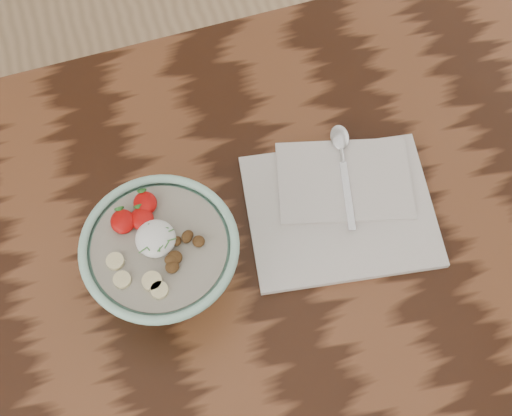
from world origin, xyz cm
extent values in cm
cube|color=black|center=(0.00, 0.00, 73.00)|extent=(160.00, 90.00, 4.00)
cylinder|color=#4C2D19|center=(72.00, 37.00, 35.50)|extent=(7.00, 7.00, 71.00)
cylinder|color=#A0D7BF|center=(5.56, 2.99, 75.66)|extent=(9.24, 9.24, 1.32)
torus|color=#A0D7BF|center=(5.56, 2.99, 86.44)|extent=(21.01, 21.01, 1.21)
cylinder|color=#A19985|center=(5.56, 2.99, 85.78)|extent=(17.82, 17.82, 1.10)
ellipsoid|color=white|center=(5.42, 3.79, 87.35)|extent=(5.30, 5.30, 2.91)
ellipsoid|color=#B60A08|center=(1.91, 7.47, 87.22)|extent=(3.23, 3.55, 1.78)
cone|color=#286623|center=(1.91, 8.93, 87.52)|extent=(1.40, 1.03, 1.52)
ellipsoid|color=#B60A08|center=(5.34, 9.21, 87.19)|extent=(3.13, 3.45, 1.72)
cone|color=#286623|center=(5.34, 10.62, 87.49)|extent=(1.40, 1.03, 1.52)
ellipsoid|color=#B60A08|center=(4.40, 7.13, 87.18)|extent=(3.08, 3.39, 1.69)
cone|color=#286623|center=(4.40, 8.52, 87.48)|extent=(1.40, 1.03, 1.52)
cylinder|color=beige|center=(0.00, -0.18, 86.73)|extent=(2.27, 2.27, 0.70)
cylinder|color=beige|center=(4.20, -2.93, 86.73)|extent=(2.25, 2.25, 0.70)
cylinder|color=beige|center=(-0.29, 2.54, 86.73)|extent=(2.32, 2.32, 0.70)
cylinder|color=beige|center=(3.58, -1.48, 86.73)|extent=(2.57, 2.57, 0.70)
ellipsoid|color=brown|center=(6.50, -0.49, 86.98)|extent=(2.15, 2.03, 1.40)
ellipsoid|color=brown|center=(9.40, 2.89, 86.92)|extent=(2.10, 2.09, 1.27)
ellipsoid|color=brown|center=(9.47, 3.11, 86.94)|extent=(2.21, 2.09, 1.18)
ellipsoid|color=brown|center=(7.15, 0.66, 87.00)|extent=(2.66, 2.64, 1.16)
ellipsoid|color=brown|center=(6.55, -0.53, 86.81)|extent=(1.49, 1.54, 1.08)
ellipsoid|color=brown|center=(10.66, 1.95, 86.90)|extent=(2.10, 2.12, 1.07)
ellipsoid|color=brown|center=(7.96, 2.85, 86.82)|extent=(1.81, 1.85, 0.91)
ellipsoid|color=brown|center=(6.74, 0.48, 87.03)|extent=(2.16, 1.74, 1.23)
cylinder|color=#407C34|center=(7.36, 3.82, 88.33)|extent=(1.27, 0.30, 0.22)
cylinder|color=#407C34|center=(6.62, 2.10, 88.33)|extent=(0.91, 0.95, 0.22)
cylinder|color=#407C34|center=(6.88, 4.55, 88.33)|extent=(1.11, 0.72, 0.22)
cylinder|color=#407C34|center=(4.33, 4.35, 88.33)|extent=(0.21, 1.17, 0.22)
cylinder|color=#407C34|center=(4.15, 2.50, 88.33)|extent=(0.55, 1.14, 0.22)
cylinder|color=#407C34|center=(7.11, 2.58, 88.33)|extent=(1.76, 0.18, 0.24)
cylinder|color=#407C34|center=(3.62, 2.31, 88.33)|extent=(1.44, 0.67, 0.23)
cylinder|color=#407C34|center=(5.66, 2.18, 88.33)|extent=(0.49, 1.49, 0.23)
cylinder|color=#407C34|center=(5.70, 1.88, 88.33)|extent=(1.02, 0.79, 0.22)
cylinder|color=#407C34|center=(5.74, 4.97, 88.33)|extent=(1.38, 0.90, 0.23)
cylinder|color=#407C34|center=(4.44, 5.01, 88.33)|extent=(1.61, 1.36, 0.25)
cube|color=silver|center=(32.68, 5.19, 75.53)|extent=(30.52, 26.07, 1.06)
cube|color=silver|center=(34.80, 9.43, 76.38)|extent=(22.92, 18.37, 0.64)
cube|color=silver|center=(34.24, 6.65, 76.87)|extent=(3.66, 11.27, 0.34)
cylinder|color=silver|center=(35.89, 13.60, 77.04)|extent=(1.35, 3.03, 0.69)
ellipsoid|color=silver|center=(36.54, 16.36, 77.16)|extent=(3.97, 5.09, 0.94)
camera|label=1|loc=(7.21, -34.01, 172.17)|focal=50.00mm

